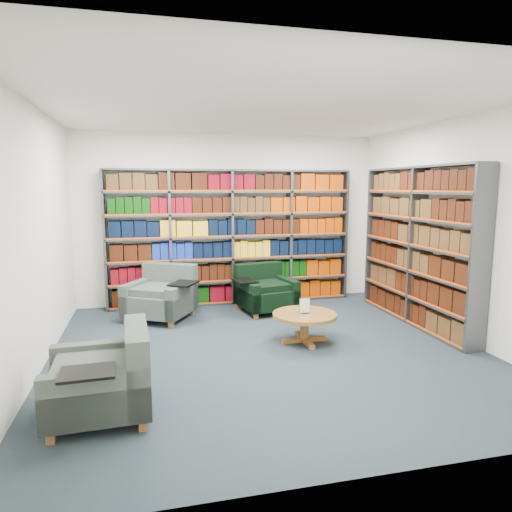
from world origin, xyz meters
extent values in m
cube|color=#1A262C|center=(0.00, 0.00, -0.01)|extent=(5.00, 5.00, 0.01)
cube|color=white|center=(0.00, 0.00, 2.80)|extent=(5.00, 5.00, 0.01)
cube|color=white|center=(0.00, 2.50, 1.40)|extent=(5.00, 0.01, 2.80)
cube|color=white|center=(0.00, -2.50, 1.40)|extent=(5.00, 0.01, 2.80)
cube|color=white|center=(-2.50, 0.00, 1.40)|extent=(0.01, 5.00, 2.80)
cube|color=white|center=(2.50, 0.00, 1.40)|extent=(0.01, 5.00, 2.80)
cube|color=#47494F|center=(0.00, 2.34, 1.10)|extent=(4.00, 0.28, 2.20)
cube|color=silver|center=(0.00, 2.47, 1.10)|extent=(4.00, 0.02, 2.20)
cube|color=#D84C0A|center=(0.00, 2.21, 1.10)|extent=(4.00, 0.01, 2.20)
cube|color=black|center=(0.00, 2.34, 0.18)|extent=(3.88, 0.21, 0.29)
cube|color=#650410|center=(0.00, 2.34, 0.54)|extent=(3.88, 0.21, 0.29)
cube|color=black|center=(0.00, 2.34, 0.91)|extent=(3.88, 0.21, 0.29)
cube|color=black|center=(0.00, 2.34, 1.28)|extent=(3.88, 0.21, 0.29)
cube|color=black|center=(0.00, 2.34, 1.64)|extent=(3.88, 0.21, 0.29)
cube|color=#3E2710|center=(0.00, 2.34, 2.01)|extent=(3.88, 0.21, 0.29)
cube|color=#47494F|center=(2.34, 0.60, 1.10)|extent=(0.28, 2.50, 2.20)
cube|color=silver|center=(2.47, 0.60, 1.10)|extent=(0.02, 2.50, 2.20)
cube|color=#D84C0A|center=(2.21, 0.60, 1.10)|extent=(0.02, 2.50, 2.20)
cube|color=black|center=(2.34, 0.60, 0.18)|extent=(0.21, 2.38, 0.29)
cube|color=#3E2710|center=(2.34, 0.60, 0.54)|extent=(0.21, 2.38, 0.29)
cube|color=black|center=(2.34, 0.60, 0.91)|extent=(0.21, 2.38, 0.29)
cube|color=black|center=(2.34, 0.60, 1.28)|extent=(0.21, 2.38, 0.29)
cube|color=#3E2710|center=(2.34, 0.60, 1.64)|extent=(0.21, 2.38, 0.29)
cube|color=#3E2710|center=(2.34, 0.60, 2.01)|extent=(0.21, 2.38, 0.29)
cube|color=#0F2F3D|center=(-1.20, 1.64, 0.25)|extent=(1.17, 1.17, 0.30)
cube|color=#0F2F3D|center=(-1.04, 1.93, 0.44)|extent=(0.83, 0.59, 0.68)
cube|color=#0F2F3D|center=(-1.52, 1.82, 0.32)|extent=(0.54, 0.80, 0.45)
cube|color=#0F2F3D|center=(-0.89, 1.46, 0.32)|extent=(0.54, 0.80, 0.45)
cube|color=black|center=(-0.88, 1.39, 0.57)|extent=(0.49, 0.52, 0.02)
cube|color=brown|center=(-1.68, 1.51, 0.05)|extent=(0.09, 0.09, 0.09)
cube|color=brown|center=(-1.08, 1.16, 0.05)|extent=(0.09, 0.09, 0.09)
cube|color=brown|center=(-1.33, 2.12, 0.05)|extent=(0.09, 0.09, 0.09)
cube|color=brown|center=(-0.73, 1.77, 0.05)|extent=(0.09, 0.09, 0.09)
cube|color=black|center=(0.42, 1.68, 0.23)|extent=(0.92, 0.92, 0.28)
cube|color=black|center=(0.37, 1.98, 0.40)|extent=(0.81, 0.32, 0.63)
cube|color=black|center=(0.09, 1.61, 0.30)|extent=(0.27, 0.80, 0.42)
cube|color=black|center=(0.75, 1.74, 0.30)|extent=(0.27, 0.80, 0.42)
cube|color=black|center=(0.06, 1.56, 0.53)|extent=(0.37, 0.44, 0.02)
cube|color=brown|center=(0.16, 1.30, 0.04)|extent=(0.07, 0.07, 0.09)
cube|color=brown|center=(0.80, 1.42, 0.04)|extent=(0.07, 0.07, 0.09)
cube|color=brown|center=(0.04, 1.93, 0.04)|extent=(0.07, 0.07, 0.09)
cube|color=brown|center=(0.68, 2.06, 0.04)|extent=(0.07, 0.07, 0.09)
cube|color=#0F2F3D|center=(-1.80, -1.20, 0.24)|extent=(0.87, 0.87, 0.30)
cube|color=#0F2F3D|center=(-1.48, -1.19, 0.42)|extent=(0.22, 0.84, 0.66)
cube|color=#0F2F3D|center=(-1.82, -0.85, 0.31)|extent=(0.84, 0.17, 0.44)
cube|color=#0F2F3D|center=(-1.78, -1.55, 0.31)|extent=(0.84, 0.17, 0.44)
cube|color=black|center=(-1.83, -1.60, 0.55)|extent=(0.42, 0.33, 0.02)
cube|color=brown|center=(-2.16, -0.88, 0.05)|extent=(0.07, 0.07, 0.09)
cube|color=brown|center=(-2.13, -1.56, 0.05)|extent=(0.07, 0.07, 0.09)
cube|color=brown|center=(-1.47, -0.85, 0.05)|extent=(0.07, 0.07, 0.09)
cube|color=brown|center=(-1.44, -1.53, 0.05)|extent=(0.07, 0.07, 0.09)
cylinder|color=olive|center=(0.52, 0.15, 0.35)|extent=(0.80, 0.80, 0.04)
cylinder|color=olive|center=(0.52, 0.15, 0.18)|extent=(0.11, 0.11, 0.32)
cube|color=olive|center=(0.52, 0.15, 0.04)|extent=(0.58, 0.07, 0.05)
cube|color=olive|center=(0.52, 0.15, 0.04)|extent=(0.07, 0.58, 0.05)
cube|color=black|center=(0.52, 0.15, 0.38)|extent=(0.09, 0.04, 0.01)
cube|color=white|center=(0.52, 0.15, 0.47)|extent=(0.12, 0.01, 0.18)
cube|color=#145926|center=(0.52, 0.16, 0.47)|extent=(0.14, 0.00, 0.19)
camera|label=1|loc=(-1.36, -5.05, 1.93)|focal=32.00mm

